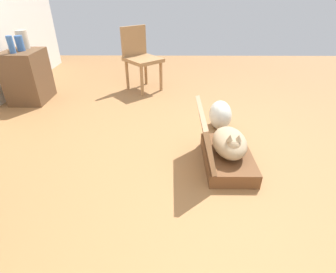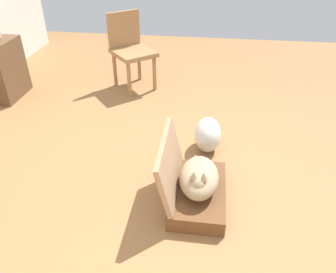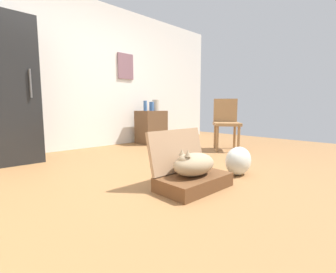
# 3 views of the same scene
# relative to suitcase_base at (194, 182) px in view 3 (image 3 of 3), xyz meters

# --- Properties ---
(ground_plane) EXTENTS (7.68, 7.68, 0.00)m
(ground_plane) POSITION_rel_suitcase_base_xyz_m (0.25, 0.53, -0.06)
(ground_plane) COLOR olive
(ground_plane) RESTS_ON ground
(wall_back) EXTENTS (6.40, 0.15, 2.60)m
(wall_back) POSITION_rel_suitcase_base_xyz_m (0.25, 2.79, 1.24)
(wall_back) COLOR silver
(wall_back) RESTS_ON ground
(suitcase_base) EXTENTS (0.66, 0.40, 0.12)m
(suitcase_base) POSITION_rel_suitcase_base_xyz_m (0.00, 0.00, 0.00)
(suitcase_base) COLOR brown
(suitcase_base) RESTS_ON ground
(suitcase_lid) EXTENTS (0.66, 0.13, 0.39)m
(suitcase_lid) POSITION_rel_suitcase_base_xyz_m (0.00, 0.21, 0.26)
(suitcase_lid) COLOR #9B7756
(suitcase_lid) RESTS_ON suitcase_base
(cat) EXTENTS (0.52, 0.28, 0.25)m
(cat) POSITION_rel_suitcase_base_xyz_m (-0.01, 0.00, 0.16)
(cat) COLOR #998466
(cat) RESTS_ON suitcase_base
(plastic_bag_white) EXTENTS (0.34, 0.24, 0.30)m
(plastic_bag_white) POSITION_rel_suitcase_base_xyz_m (0.68, -0.04, 0.09)
(plastic_bag_white) COLOR silver
(plastic_bag_white) RESTS_ON ground
(refrigerator) EXTENTS (0.62, 0.63, 1.86)m
(refrigerator) POSITION_rel_suitcase_base_xyz_m (-0.95, 2.33, 0.87)
(refrigerator) COLOR black
(refrigerator) RESTS_ON ground
(side_table) EXTENTS (0.52, 0.44, 0.66)m
(side_table) POSITION_rel_suitcase_base_xyz_m (1.46, 2.38, 0.27)
(side_table) COLOR brown
(side_table) RESTS_ON ground
(vase_tall) EXTENTS (0.07, 0.07, 0.20)m
(vase_tall) POSITION_rel_suitcase_base_xyz_m (1.33, 2.40, 0.70)
(vase_tall) COLOR #38609E
(vase_tall) RESTS_ON side_table
(vase_short) EXTENTS (0.14, 0.14, 0.22)m
(vase_short) POSITION_rel_suitcase_base_xyz_m (1.59, 2.39, 0.71)
(vase_short) COLOR #B7AD99
(vase_short) RESTS_ON side_table
(vase_round) EXTENTS (0.09, 0.09, 0.18)m
(vase_round) POSITION_rel_suitcase_base_xyz_m (1.46, 2.36, 0.69)
(vase_round) COLOR #38609E
(vase_round) RESTS_ON side_table
(chair) EXTENTS (0.64, 0.63, 0.88)m
(chair) POSITION_rel_suitcase_base_xyz_m (1.94, 0.94, 0.42)
(chair) COLOR olive
(chair) RESTS_ON ground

